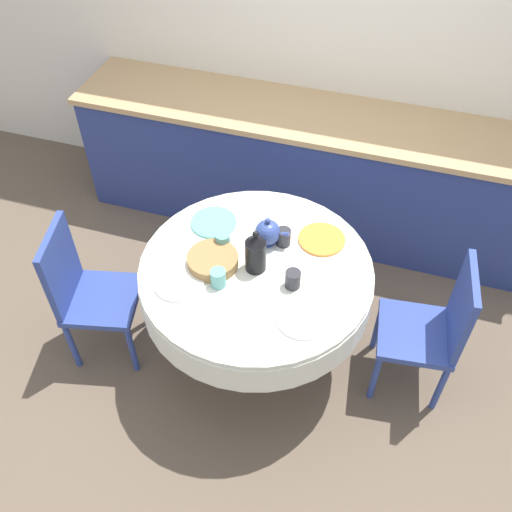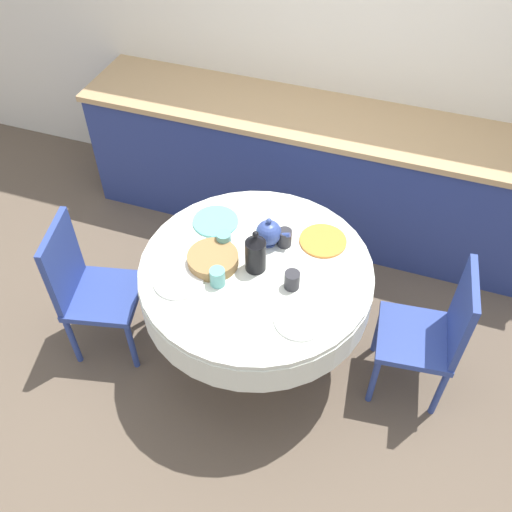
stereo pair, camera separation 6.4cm
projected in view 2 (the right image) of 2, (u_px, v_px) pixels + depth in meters
The scene contains 17 objects.
ground_plane at pixel (256, 351), 3.51m from camera, with size 12.00×12.00×0.00m, color brown.
wall_back at pixel (339, 35), 3.61m from camera, with size 7.00×0.05×2.60m.
kitchen_counter at pixel (315, 171), 4.00m from camera, with size 3.24×0.64×0.91m.
dining_table at pixel (256, 283), 3.04m from camera, with size 1.23×1.23×0.77m.
chair_left at pixel (433, 331), 3.00m from camera, with size 0.44×0.44×0.92m.
chair_right at pixel (87, 285), 3.22m from camera, with size 0.48×0.48×0.92m.
plate_near_left at pixel (178, 281), 2.87m from camera, with size 0.25×0.25×0.01m, color white.
cup_near_left at pixel (217, 277), 2.83m from camera, with size 0.08×0.08×0.10m, color #5BA39E.
plate_near_right at pixel (300, 319), 2.70m from camera, with size 0.25×0.25×0.01m, color white.
cup_near_right at pixel (292, 280), 2.82m from camera, with size 0.08×0.08×0.10m, color #28282D.
plate_far_left at pixel (216, 221), 3.17m from camera, with size 0.25×0.25×0.01m, color #60BCB7.
cup_far_left at pixel (224, 240), 3.01m from camera, with size 0.08×0.08×0.10m, color #5BA39E.
plate_far_right at pixel (323, 241), 3.07m from camera, with size 0.25×0.25×0.01m, color orange.
cup_far_right at pixel (284, 238), 3.03m from camera, with size 0.08×0.08×0.10m, color #28282D.
coffee_carafe at pixel (255, 253), 2.86m from camera, with size 0.11×0.11×0.26m.
teapot at pixel (269, 233), 3.01m from camera, with size 0.19×0.14×0.18m.
bread_basket at pixel (213, 259), 2.94m from camera, with size 0.26×0.26×0.06m, color olive.
Camera 2 is at (0.66, -1.88, 2.95)m, focal length 40.00 mm.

